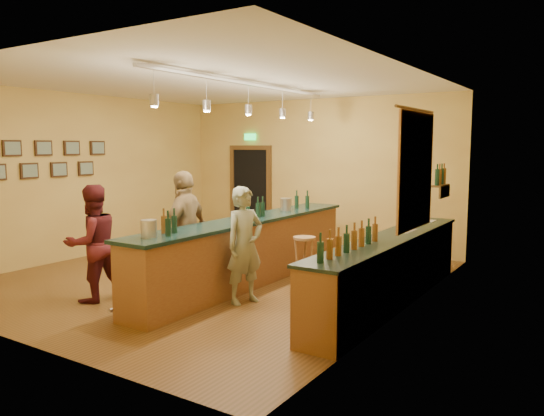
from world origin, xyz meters
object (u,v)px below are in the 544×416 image
Objects in this scene: tasting_bar at (249,246)px; customer_a at (93,243)px; bar_stool at (304,246)px; back_counter at (389,269)px; customer_b at (186,231)px; bartender at (245,245)px.

customer_a is at bearing -123.23° from tasting_bar.
bar_stool is at bearing 37.12° from tasting_bar.
back_counter is at bearing 4.58° from tasting_bar.
customer_b reaches higher than back_counter.
customer_b is (0.75, 1.11, 0.09)m from customer_a.
customer_b is at bearing 156.78° from customer_a.
back_counter reaches higher than bar_stool.
back_counter is at bearing -12.86° from bar_stool.
bartender is at bearing 131.42° from customer_a.
customer_b reaches higher than tasting_bar.
customer_b is at bearing -159.55° from back_counter.
bar_stool is (2.00, 2.51, -0.23)m from customer_a.
tasting_bar is 3.12× the size of bartender.
customer_b reaches higher than bar_stool.
bar_stool is at bearing 11.35° from bartender.
back_counter is 6.11× the size of bar_stool.
customer_a is (-3.56, -2.16, 0.34)m from back_counter.
tasting_bar is 1.07m from customer_b.
back_counter is 1.60m from bar_stool.
bartender is 1.44m from bar_stool.
bar_stool is (0.16, 1.42, -0.22)m from bartender.
customer_a is 0.91× the size of customer_b.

